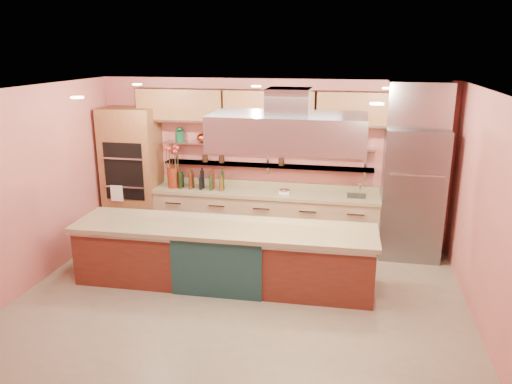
% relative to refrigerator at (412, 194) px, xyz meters
% --- Properties ---
extents(floor, '(6.00, 5.00, 0.02)m').
position_rel_refrigerator_xyz_m(floor, '(-2.35, -2.14, -1.06)').
color(floor, gray).
rests_on(floor, ground).
extents(ceiling, '(6.00, 5.00, 0.02)m').
position_rel_refrigerator_xyz_m(ceiling, '(-2.35, -2.14, 1.75)').
color(ceiling, black).
rests_on(ceiling, wall_back).
extents(wall_back, '(6.00, 0.04, 2.80)m').
position_rel_refrigerator_xyz_m(wall_back, '(-2.35, 0.36, 0.35)').
color(wall_back, '#C6655D').
rests_on(wall_back, floor).
extents(wall_front, '(6.00, 0.04, 2.80)m').
position_rel_refrigerator_xyz_m(wall_front, '(-2.35, -4.64, 0.35)').
color(wall_front, '#C6655D').
rests_on(wall_front, floor).
extents(wall_left, '(0.04, 5.00, 2.80)m').
position_rel_refrigerator_xyz_m(wall_left, '(-5.35, -2.14, 0.35)').
color(wall_left, '#C6655D').
rests_on(wall_left, floor).
extents(wall_right, '(0.04, 5.00, 2.80)m').
position_rel_refrigerator_xyz_m(wall_right, '(0.65, -2.14, 0.35)').
color(wall_right, '#C6655D').
rests_on(wall_right, floor).
extents(oven_stack, '(0.95, 0.64, 2.30)m').
position_rel_refrigerator_xyz_m(oven_stack, '(-4.80, 0.04, 0.10)').
color(oven_stack, brown).
rests_on(oven_stack, floor).
extents(refrigerator, '(0.95, 0.72, 2.10)m').
position_rel_refrigerator_xyz_m(refrigerator, '(0.00, 0.00, 0.00)').
color(refrigerator, slate).
rests_on(refrigerator, floor).
extents(back_counter, '(3.84, 0.64, 0.93)m').
position_rel_refrigerator_xyz_m(back_counter, '(-2.40, 0.06, -0.58)').
color(back_counter, '#9F7E5F').
rests_on(back_counter, floor).
extents(wall_shelf_lower, '(3.60, 0.26, 0.03)m').
position_rel_refrigerator_xyz_m(wall_shelf_lower, '(-2.40, 0.23, 0.30)').
color(wall_shelf_lower, '#ABAEB3').
rests_on(wall_shelf_lower, wall_back).
extents(wall_shelf_upper, '(3.60, 0.26, 0.03)m').
position_rel_refrigerator_xyz_m(wall_shelf_upper, '(-2.40, 0.23, 0.65)').
color(wall_shelf_upper, '#ABAEB3').
rests_on(wall_shelf_upper, wall_back).
extents(upper_cabinets, '(4.60, 0.36, 0.55)m').
position_rel_refrigerator_xyz_m(upper_cabinets, '(-2.35, 0.18, 1.30)').
color(upper_cabinets, brown).
rests_on(upper_cabinets, wall_back).
extents(range_hood, '(2.00, 1.00, 0.45)m').
position_rel_refrigerator_xyz_m(range_hood, '(-1.79, -1.58, 1.20)').
color(range_hood, '#ABAEB3').
rests_on(range_hood, ceiling).
extents(ceiling_downlights, '(4.00, 2.80, 0.02)m').
position_rel_refrigerator_xyz_m(ceiling_downlights, '(-2.35, -1.94, 1.72)').
color(ceiling_downlights, '#FFE5A5').
rests_on(ceiling_downlights, ceiling).
extents(island, '(4.22, 1.00, 0.88)m').
position_rel_refrigerator_xyz_m(island, '(-2.69, -1.58, -0.61)').
color(island, '#5F271B').
rests_on(island, floor).
extents(flower_vase, '(0.25, 0.25, 0.36)m').
position_rel_refrigerator_xyz_m(flower_vase, '(-4.02, 0.01, 0.06)').
color(flower_vase, maroon).
rests_on(flower_vase, back_counter).
extents(oil_bottle_cluster, '(0.87, 0.30, 0.27)m').
position_rel_refrigerator_xyz_m(oil_bottle_cluster, '(-3.51, 0.01, 0.02)').
color(oil_bottle_cluster, black).
rests_on(oil_bottle_cluster, back_counter).
extents(kitchen_scale, '(0.17, 0.13, 0.10)m').
position_rel_refrigerator_xyz_m(kitchen_scale, '(-2.06, 0.01, -0.07)').
color(kitchen_scale, silver).
rests_on(kitchen_scale, back_counter).
extents(bar_faucet, '(0.04, 0.04, 0.25)m').
position_rel_refrigerator_xyz_m(bar_faucet, '(-0.82, 0.11, 0.00)').
color(bar_faucet, silver).
rests_on(bar_faucet, back_counter).
extents(copper_kettle, '(0.22, 0.22, 0.15)m').
position_rel_refrigerator_xyz_m(copper_kettle, '(-3.54, 0.23, 0.74)').
color(copper_kettle, '#D54C31').
rests_on(copper_kettle, wall_shelf_upper).
extents(green_canister, '(0.18, 0.18, 0.20)m').
position_rel_refrigerator_xyz_m(green_canister, '(-2.75, 0.23, 0.76)').
color(green_canister, '#0F4726').
rests_on(green_canister, wall_shelf_upper).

